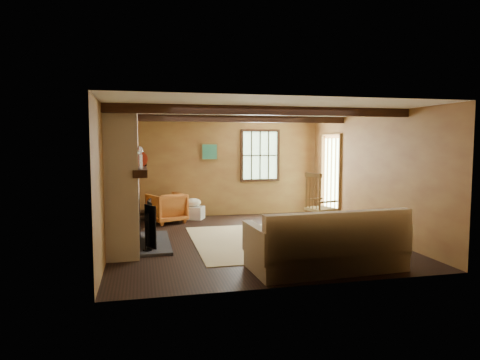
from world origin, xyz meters
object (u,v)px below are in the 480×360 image
object	(u,v)px
armchair	(167,208)
sofa	(328,248)
laundry_basket	(193,213)
rocking_chair	(319,207)
fireplace	(126,184)

from	to	relation	value
armchair	sofa	bearing A→B (deg)	92.34
laundry_basket	rocking_chair	bearing A→B (deg)	-41.86
rocking_chair	sofa	world-z (taller)	rocking_chair
fireplace	laundry_basket	bearing A→B (deg)	58.44
rocking_chair	laundry_basket	bearing A→B (deg)	31.72
rocking_chair	sofa	xyz separation A→B (m)	(-0.92, -2.44, -0.20)
rocking_chair	sofa	bearing A→B (deg)	142.83
fireplace	rocking_chair	bearing A→B (deg)	4.27
sofa	armchair	xyz separation A→B (m)	(-2.05, 4.18, 0.02)
armchair	fireplace	bearing A→B (deg)	44.25
rocking_chair	laundry_basket	distance (m)	3.15
sofa	armchair	world-z (taller)	sofa
fireplace	rocking_chair	distance (m)	3.85
sofa	laundry_basket	world-z (taller)	sofa
armchair	laundry_basket	bearing A→B (deg)	-175.41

